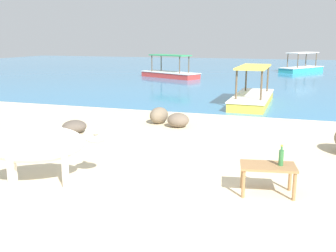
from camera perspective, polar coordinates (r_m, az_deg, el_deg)
sand_beach at (r=4.75m, az=-5.14°, el=-14.46°), size 18.00×14.00×0.04m
water_surface at (r=26.02m, az=14.28°, el=7.60°), size 60.00×36.00×0.03m
cow at (r=5.92m, az=-18.36°, el=-2.67°), size 1.64×1.22×0.97m
low_bench_table at (r=5.60m, az=14.59°, el=-6.30°), size 0.82×0.56×0.43m
bottle at (r=5.57m, az=16.42°, el=-4.47°), size 0.07×0.07×0.30m
shore_rock_large at (r=9.55m, az=1.51°, el=0.87°), size 0.61×0.56×0.36m
shore_rock_medium at (r=9.97m, az=-1.34°, el=1.59°), size 0.56×0.67×0.42m
shore_rock_flat at (r=9.23m, az=-13.71°, el=-0.09°), size 0.74×0.76×0.30m
boat_red at (r=22.20m, az=0.29°, el=7.91°), size 3.81×2.63×1.29m
boat_yellow at (r=13.37m, az=12.40°, el=4.34°), size 1.24×3.70×1.29m
boat_teal at (r=27.68m, az=19.18°, el=8.18°), size 2.99×3.70×1.29m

